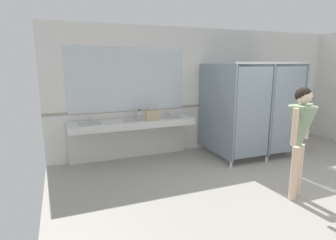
{
  "coord_description": "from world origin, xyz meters",
  "views": [
    {
      "loc": [
        -3.36,
        -2.98,
        2.05
      ],
      "look_at": [
        -1.81,
        0.95,
        1.17
      ],
      "focal_mm": 29.36,
      "sensor_mm": 36.0,
      "label": 1
    }
  ],
  "objects_px": {
    "person_standing": "(301,129)",
    "soap_dispenser": "(139,114)",
    "paper_cup": "(158,117)",
    "handbag": "(153,115)"
  },
  "relations": [
    {
      "from": "person_standing",
      "to": "soap_dispenser",
      "type": "distance_m",
      "value": 3.19
    },
    {
      "from": "handbag",
      "to": "soap_dispenser",
      "type": "bearing_deg",
      "value": 121.33
    },
    {
      "from": "soap_dispenser",
      "to": "paper_cup",
      "type": "relative_size",
      "value": 1.75
    },
    {
      "from": "paper_cup",
      "to": "person_standing",
      "type": "bearing_deg",
      "value": -60.51
    },
    {
      "from": "handbag",
      "to": "soap_dispenser",
      "type": "relative_size",
      "value": 1.87
    },
    {
      "from": "soap_dispenser",
      "to": "paper_cup",
      "type": "xyz_separation_m",
      "value": [
        0.33,
        -0.27,
        -0.03
      ]
    },
    {
      "from": "handbag",
      "to": "paper_cup",
      "type": "xyz_separation_m",
      "value": [
        0.14,
        0.05,
        -0.06
      ]
    },
    {
      "from": "person_standing",
      "to": "soap_dispenser",
      "type": "relative_size",
      "value": 9.08
    },
    {
      "from": "person_standing",
      "to": "handbag",
      "type": "bearing_deg",
      "value": 122.41
    },
    {
      "from": "person_standing",
      "to": "handbag",
      "type": "height_order",
      "value": "person_standing"
    }
  ]
}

